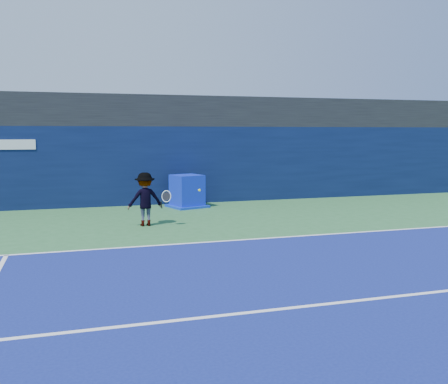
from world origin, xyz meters
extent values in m
plane|color=#2E6836|center=(0.00, 0.00, 0.00)|extent=(80.00, 80.00, 0.00)
cube|color=white|center=(0.00, 3.00, 0.01)|extent=(24.00, 0.10, 0.01)
cube|color=white|center=(0.00, -2.00, 0.01)|extent=(24.00, 0.10, 0.01)
cube|color=black|center=(0.00, 11.50, 3.60)|extent=(36.00, 3.00, 1.20)
cube|color=#0A153A|center=(0.00, 10.50, 1.50)|extent=(36.00, 1.00, 3.00)
cube|color=#0D21BD|center=(0.54, 9.06, 0.60)|extent=(1.26, 1.26, 1.21)
cube|color=#0C2CB3|center=(0.54, 9.06, 0.04)|extent=(1.57, 1.57, 0.08)
imported|color=silver|center=(-1.47, 5.77, 0.80)|extent=(1.06, 0.64, 1.60)
cylinder|color=black|center=(-1.02, 5.52, 0.65)|extent=(0.08, 0.14, 0.25)
torus|color=white|center=(-0.88, 5.47, 0.90)|extent=(0.29, 0.17, 0.29)
cylinder|color=black|center=(-0.88, 5.47, 0.90)|extent=(0.25, 0.13, 0.24)
sphere|color=#D9E819|center=(0.25, 5.98, 0.99)|extent=(0.08, 0.08, 0.08)
camera|label=1|loc=(-3.45, -9.00, 2.78)|focal=40.00mm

